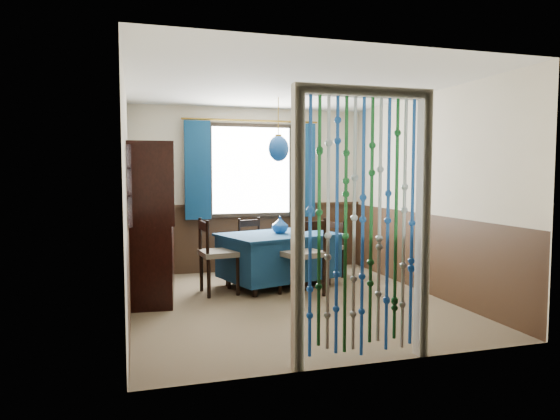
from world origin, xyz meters
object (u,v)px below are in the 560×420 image
object	(u,v)px
vase_table	(280,225)
bowl_shelf	(157,192)
chair_right	(329,247)
chair_far	(254,246)
pendant_lamp	(278,148)
chair_near	(303,255)
chair_left	(217,254)
sideboard	(152,245)
dining_table	(278,255)
vase_sideboard	(155,210)

from	to	relation	value
vase_table	bowl_shelf	size ratio (longest dim) A/B	0.95
bowl_shelf	chair_right	bearing A→B (deg)	17.43
chair_far	pendant_lamp	distance (m)	1.54
chair_near	vase_table	size ratio (longest dim) A/B	4.64
chair_far	vase_table	bearing A→B (deg)	88.25
chair_left	pendant_lamp	xyz separation A→B (m)	(0.86, 0.21, 1.33)
chair_left	sideboard	bearing A→B (deg)	-101.14
chair_left	bowl_shelf	world-z (taller)	bowl_shelf
dining_table	pendant_lamp	bearing A→B (deg)	-114.37
chair_right	bowl_shelf	bearing A→B (deg)	85.17
chair_right	vase_table	bearing A→B (deg)	87.11
vase_sideboard	chair_near	bearing A→B (deg)	-25.50
chair_far	chair_left	size ratio (longest dim) A/B	0.90
dining_table	chair_near	xyz separation A→B (m)	(0.14, -0.63, 0.10)
dining_table	pendant_lamp	xyz separation A→B (m)	(-0.00, -0.00, 1.42)
chair_left	vase_sideboard	size ratio (longest dim) A/B	4.52
chair_right	chair_far	bearing A→B (deg)	49.28
chair_near	chair_right	distance (m)	1.18
chair_left	vase_sideboard	distance (m)	0.99
vase_sideboard	sideboard	bearing A→B (deg)	-100.38
chair_left	vase_table	xyz separation A→B (m)	(0.89, 0.23, 0.31)
chair_far	vase_table	distance (m)	0.75
chair_left	chair_far	bearing A→B (deg)	135.54
chair_far	sideboard	distance (m)	1.68
bowl_shelf	chair_near	bearing A→B (deg)	-5.88
pendant_lamp	vase_sideboard	xyz separation A→B (m)	(-1.59, 0.20, -0.80)
bowl_shelf	vase_sideboard	bearing A→B (deg)	90.00
chair_right	dining_table	bearing A→B (deg)	88.09
chair_far	bowl_shelf	world-z (taller)	bowl_shelf
bowl_shelf	chair_left	bearing A→B (deg)	18.57
pendant_lamp	chair_left	bearing A→B (deg)	-166.53
dining_table	sideboard	bearing A→B (deg)	167.37
vase_sideboard	chair_far	bearing A→B (deg)	17.99
sideboard	vase_table	bearing A→B (deg)	10.49
chair_near	chair_far	distance (m)	1.32
vase_table	vase_sideboard	xyz separation A→B (m)	(-1.62, 0.17, 0.23)
chair_far	chair_left	distance (m)	1.11
chair_near	bowl_shelf	xyz separation A→B (m)	(-1.73, 0.18, 0.78)
dining_table	vase_table	world-z (taller)	vase_table
chair_left	chair_right	bearing A→B (deg)	101.17
chair_left	chair_near	bearing A→B (deg)	61.45
sideboard	vase_sideboard	bearing A→B (deg)	84.67
chair_near	bowl_shelf	world-z (taller)	bowl_shelf
chair_near	chair_far	bearing A→B (deg)	85.63
chair_near	vase_sideboard	distance (m)	1.98
pendant_lamp	sideboard	bearing A→B (deg)	-175.38
vase_table	bowl_shelf	xyz separation A→B (m)	(-1.62, -0.48, 0.49)
pendant_lamp	vase_table	size ratio (longest dim) A/B	4.01
dining_table	chair_left	world-z (taller)	chair_left
chair_far	chair_right	world-z (taller)	chair_far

